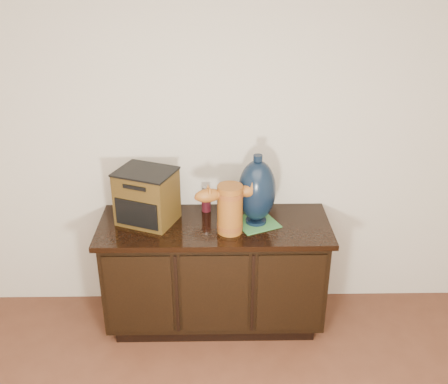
{
  "coord_description": "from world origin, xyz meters",
  "views": [
    {
      "loc": [
        0.01,
        -0.65,
        2.37
      ],
      "look_at": [
        0.06,
        2.18,
        1.0
      ],
      "focal_mm": 42.0,
      "sensor_mm": 36.0,
      "label": 1
    }
  ],
  "objects_px": {
    "terracotta_vessel": "(230,206)",
    "tv_radio": "(147,196)",
    "lamp_base": "(257,191)",
    "spray_can": "(206,199)",
    "sideboard": "(215,273)"
  },
  "relations": [
    {
      "from": "terracotta_vessel",
      "to": "spray_can",
      "type": "height_order",
      "value": "terracotta_vessel"
    },
    {
      "from": "terracotta_vessel",
      "to": "tv_radio",
      "type": "height_order",
      "value": "tv_radio"
    },
    {
      "from": "lamp_base",
      "to": "spray_can",
      "type": "distance_m",
      "value": 0.38
    },
    {
      "from": "tv_radio",
      "to": "spray_can",
      "type": "bearing_deg",
      "value": 42.21
    },
    {
      "from": "terracotta_vessel",
      "to": "spray_can",
      "type": "xyz_separation_m",
      "value": [
        -0.15,
        0.27,
        -0.09
      ]
    },
    {
      "from": "lamp_base",
      "to": "spray_can",
      "type": "relative_size",
      "value": 2.6
    },
    {
      "from": "lamp_base",
      "to": "tv_radio",
      "type": "bearing_deg",
      "value": 176.72
    },
    {
      "from": "sideboard",
      "to": "spray_can",
      "type": "distance_m",
      "value": 0.49
    },
    {
      "from": "sideboard",
      "to": "spray_can",
      "type": "height_order",
      "value": "spray_can"
    },
    {
      "from": "lamp_base",
      "to": "terracotta_vessel",
      "type": "bearing_deg",
      "value": -148.39
    },
    {
      "from": "tv_radio",
      "to": "lamp_base",
      "type": "distance_m",
      "value": 0.69
    },
    {
      "from": "spray_can",
      "to": "tv_radio",
      "type": "bearing_deg",
      "value": -160.28
    },
    {
      "from": "tv_radio",
      "to": "terracotta_vessel",
      "type": "bearing_deg",
      "value": 7.05
    },
    {
      "from": "sideboard",
      "to": "lamp_base",
      "type": "relative_size",
      "value": 3.23
    },
    {
      "from": "lamp_base",
      "to": "spray_can",
      "type": "bearing_deg",
      "value": 151.65
    }
  ]
}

